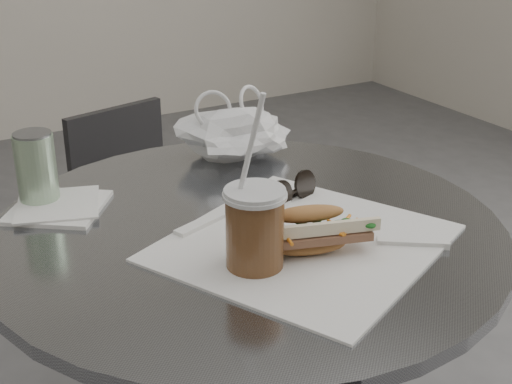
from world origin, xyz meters
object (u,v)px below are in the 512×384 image
sunglasses (292,192)px  chair_far (152,254)px  cafe_table (248,375)px  iced_coffee (255,228)px  drink_can (36,169)px  banh_mi (309,231)px

sunglasses → chair_far: bearing=70.2°
cafe_table → sunglasses: 0.31m
chair_far → iced_coffee: 1.01m
chair_far → sunglasses: 0.85m
cafe_table → drink_can: bearing=137.5°
banh_mi → sunglasses: bearing=82.1°
cafe_table → drink_can: drink_can is taller
cafe_table → drink_can: size_ratio=6.47×
cafe_table → iced_coffee: 0.36m
banh_mi → drink_can: bearing=145.1°
cafe_table → chair_far: cafe_table is taller
cafe_table → iced_coffee: size_ratio=3.17×
iced_coffee → cafe_table: bearing=65.4°
iced_coffee → sunglasses: size_ratio=2.29×
cafe_table → sunglasses: bearing=18.7°
sunglasses → drink_can: 0.40m
banh_mi → iced_coffee: (-0.08, 0.01, 0.02)m
banh_mi → chair_far: bearing=100.5°
chair_far → drink_can: bearing=40.1°
banh_mi → sunglasses: size_ratio=2.03×
iced_coffee → drink_can: bearing=119.3°
cafe_table → banh_mi: banh_mi is taller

